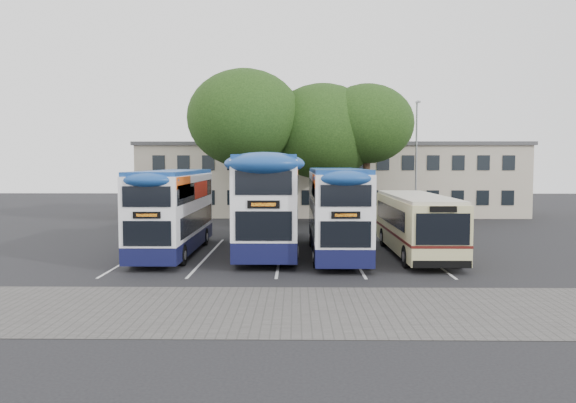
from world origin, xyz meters
The scene contains 12 objects.
ground centered at (0.00, 0.00, 0.00)m, with size 120.00×120.00×0.00m, color black.
paving_strip centered at (-2.00, -5.00, 0.01)m, with size 40.00×6.00×0.01m, color #595654.
bay_lines centered at (-3.75, 5.00, 0.01)m, with size 14.12×11.00×0.01m.
depot_building centered at (0.00, 26.99, 3.15)m, with size 32.40×8.40×6.20m.
lamp_post centered at (6.00, 19.97, 5.08)m, with size 0.25×1.05×9.06m.
tree_left centered at (-6.56, 17.54, 7.61)m, with size 8.05×8.05×11.05m.
tree_mid centered at (-1.03, 18.91, 6.75)m, with size 8.14×8.14×10.22m.
tree_right centered at (2.08, 18.21, 7.25)m, with size 6.64×6.64×10.10m.
bus_dd_left centered at (-9.03, 5.56, 2.28)m, with size 2.41×9.92×4.13m.
bus_dd_mid centered at (-4.30, 6.63, 2.68)m, with size 2.83×11.67×4.86m.
bus_dd_right centered at (-1.00, 5.22, 2.33)m, with size 2.46×10.14×4.23m.
bus_single centered at (2.90, 5.36, 1.67)m, with size 2.51×9.87×2.94m.
Camera 1 is at (-3.00, -22.00, 4.53)m, focal length 35.00 mm.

